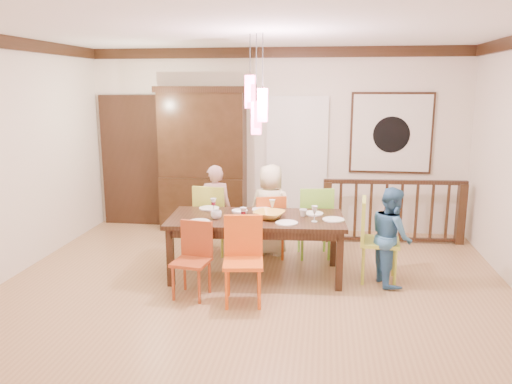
# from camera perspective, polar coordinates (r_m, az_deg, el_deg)

# --- Properties ---
(floor) EXTENTS (6.00, 6.00, 0.00)m
(floor) POSITION_cam_1_polar(r_m,az_deg,el_deg) (5.99, -0.28, -10.72)
(floor) COLOR #A67B50
(floor) RESTS_ON ground
(ceiling) EXTENTS (6.00, 6.00, 0.00)m
(ceiling) POSITION_cam_1_polar(r_m,az_deg,el_deg) (5.55, -0.31, 18.06)
(ceiling) COLOR white
(ceiling) RESTS_ON wall_back
(wall_back) EXTENTS (6.00, 0.00, 6.00)m
(wall_back) POSITION_cam_1_polar(r_m,az_deg,el_deg) (8.05, 2.23, 5.86)
(wall_back) COLOR beige
(wall_back) RESTS_ON floor
(wall_left) EXTENTS (0.00, 5.00, 5.00)m
(wall_left) POSITION_cam_1_polar(r_m,az_deg,el_deg) (6.70, -26.64, 3.33)
(wall_left) COLOR beige
(wall_left) RESTS_ON floor
(crown_molding) EXTENTS (6.00, 5.00, 0.16)m
(crown_molding) POSITION_cam_1_polar(r_m,az_deg,el_deg) (5.54, -0.31, 17.24)
(crown_molding) COLOR black
(crown_molding) RESTS_ON wall_back
(panel_door) EXTENTS (1.04, 0.07, 2.24)m
(panel_door) POSITION_cam_1_polar(r_m,az_deg,el_deg) (8.63, -13.92, 3.25)
(panel_door) COLOR black
(panel_door) RESTS_ON wall_back
(white_doorway) EXTENTS (0.97, 0.05, 2.22)m
(white_doorway) POSITION_cam_1_polar(r_m,az_deg,el_deg) (8.04, 4.67, 2.95)
(white_doorway) COLOR silver
(white_doorway) RESTS_ON wall_back
(painting) EXTENTS (1.25, 0.06, 1.25)m
(painting) POSITION_cam_1_polar(r_m,az_deg,el_deg) (8.03, 15.20, 6.50)
(painting) COLOR black
(painting) RESTS_ON wall_back
(pendant_cluster) EXTENTS (0.27, 0.21, 1.14)m
(pendant_cluster) POSITION_cam_1_polar(r_m,az_deg,el_deg) (5.89, 0.04, 9.99)
(pendant_cluster) COLOR #FF4C7F
(pendant_cluster) RESTS_ON ceiling
(dining_table) EXTENTS (2.18, 1.10, 0.75)m
(dining_table) POSITION_cam_1_polar(r_m,az_deg,el_deg) (6.11, 0.04, -3.63)
(dining_table) COLOR black
(dining_table) RESTS_ON floor
(chair_far_left) EXTENTS (0.50, 0.50, 0.99)m
(chair_far_left) POSITION_cam_1_polar(r_m,az_deg,el_deg) (7.00, -4.87, -2.48)
(chair_far_left) COLOR #BCCC41
(chair_far_left) RESTS_ON floor
(chair_far_mid) EXTENTS (0.51, 0.51, 0.89)m
(chair_far_mid) POSITION_cam_1_polar(r_m,az_deg,el_deg) (6.80, 1.44, -3.36)
(chair_far_mid) COLOR #BA4C18
(chair_far_mid) RESTS_ON floor
(chair_far_right) EXTENTS (0.52, 0.52, 0.99)m
(chair_far_right) POSITION_cam_1_polar(r_m,az_deg,el_deg) (6.87, 6.67, -2.77)
(chair_far_right) COLOR #79C139
(chair_far_right) RESTS_ON floor
(chair_near_left) EXTENTS (0.43, 0.43, 0.84)m
(chair_near_left) POSITION_cam_1_polar(r_m,az_deg,el_deg) (5.60, -7.44, -7.25)
(chair_near_left) COLOR #A1401C
(chair_near_left) RESTS_ON floor
(chair_near_mid) EXTENTS (0.48, 0.48, 0.94)m
(chair_near_mid) POSITION_cam_1_polar(r_m,az_deg,el_deg) (5.38, -1.48, -7.30)
(chair_near_mid) COLOR #E95C17
(chair_near_mid) RESTS_ON floor
(chair_end_right) EXTENTS (0.49, 0.49, 1.00)m
(chair_end_right) POSITION_cam_1_polar(r_m,az_deg,el_deg) (6.16, 14.00, -4.78)
(chair_end_right) COLOR #B9CC3F
(chair_end_right) RESTS_ON floor
(china_hutch) EXTENTS (1.46, 0.46, 2.31)m
(china_hutch) POSITION_cam_1_polar(r_m,az_deg,el_deg) (8.08, -6.09, 3.75)
(china_hutch) COLOR black
(china_hutch) RESTS_ON floor
(balustrade) EXTENTS (2.10, 0.23, 0.96)m
(balustrade) POSITION_cam_1_polar(r_m,az_deg,el_deg) (7.71, 15.43, -2.03)
(balustrade) COLOR black
(balustrade) RESTS_ON floor
(person_far_left) EXTENTS (0.51, 0.39, 1.25)m
(person_far_left) POSITION_cam_1_polar(r_m,az_deg,el_deg) (7.03, -4.69, -1.93)
(person_far_left) COLOR #D29FA1
(person_far_left) RESTS_ON floor
(person_far_mid) EXTENTS (0.70, 0.54, 1.27)m
(person_far_mid) POSITION_cam_1_polar(r_m,az_deg,el_deg) (6.90, 1.68, -2.05)
(person_far_mid) COLOR beige
(person_far_mid) RESTS_ON floor
(person_end_right) EXTENTS (0.57, 0.66, 1.17)m
(person_end_right) POSITION_cam_1_polar(r_m,az_deg,el_deg) (6.10, 15.19, -4.88)
(person_end_right) COLOR teal
(person_end_right) RESTS_ON floor
(serving_bowl) EXTENTS (0.46, 0.46, 0.09)m
(serving_bowl) POSITION_cam_1_polar(r_m,az_deg,el_deg) (6.02, 1.52, -2.61)
(serving_bowl) COLOR gold
(serving_bowl) RESTS_ON dining_table
(small_bowl) EXTENTS (0.26, 0.26, 0.06)m
(small_bowl) POSITION_cam_1_polar(r_m,az_deg,el_deg) (6.18, -1.88, -2.36)
(small_bowl) COLOR white
(small_bowl) RESTS_ON dining_table
(cup_left) EXTENTS (0.17, 0.17, 0.10)m
(cup_left) POSITION_cam_1_polar(r_m,az_deg,el_deg) (6.01, -4.56, -2.62)
(cup_left) COLOR silver
(cup_left) RESTS_ON dining_table
(cup_right) EXTENTS (0.11, 0.11, 0.09)m
(cup_right) POSITION_cam_1_polar(r_m,az_deg,el_deg) (6.14, 5.41, -2.37)
(cup_right) COLOR silver
(cup_right) RESTS_ON dining_table
(plate_far_left) EXTENTS (0.26, 0.26, 0.01)m
(plate_far_left) POSITION_cam_1_polar(r_m,az_deg,el_deg) (6.52, -5.38, -1.85)
(plate_far_left) COLOR white
(plate_far_left) RESTS_ON dining_table
(plate_far_mid) EXTENTS (0.26, 0.26, 0.01)m
(plate_far_mid) POSITION_cam_1_polar(r_m,az_deg,el_deg) (6.42, 0.69, -2.01)
(plate_far_mid) COLOR white
(plate_far_mid) RESTS_ON dining_table
(plate_far_right) EXTENTS (0.26, 0.26, 0.01)m
(plate_far_right) POSITION_cam_1_polar(r_m,az_deg,el_deg) (6.27, 6.51, -2.45)
(plate_far_right) COLOR white
(plate_far_right) RESTS_ON dining_table
(plate_near_left) EXTENTS (0.26, 0.26, 0.01)m
(plate_near_left) POSITION_cam_1_polar(r_m,az_deg,el_deg) (5.89, -6.54, -3.39)
(plate_near_left) COLOR white
(plate_near_left) RESTS_ON dining_table
(plate_near_mid) EXTENTS (0.26, 0.26, 0.01)m
(plate_near_mid) POSITION_cam_1_polar(r_m,az_deg,el_deg) (5.81, 3.52, -3.55)
(plate_near_mid) COLOR white
(plate_near_mid) RESTS_ON dining_table
(plate_end_right) EXTENTS (0.26, 0.26, 0.01)m
(plate_end_right) POSITION_cam_1_polar(r_m,az_deg,el_deg) (6.02, 8.85, -3.13)
(plate_end_right) COLOR white
(plate_end_right) RESTS_ON dining_table
(wine_glass_a) EXTENTS (0.08, 0.08, 0.19)m
(wine_glass_a) POSITION_cam_1_polar(r_m,az_deg,el_deg) (6.27, -4.88, -1.58)
(wine_glass_a) COLOR #590C19
(wine_glass_a) RESTS_ON dining_table
(wine_glass_b) EXTENTS (0.08, 0.08, 0.19)m
(wine_glass_b) POSITION_cam_1_polar(r_m,az_deg,el_deg) (6.18, 1.87, -1.74)
(wine_glass_b) COLOR silver
(wine_glass_b) RESTS_ON dining_table
(wine_glass_c) EXTENTS (0.08, 0.08, 0.19)m
(wine_glass_c) POSITION_cam_1_polar(r_m,az_deg,el_deg) (5.78, -1.46, -2.71)
(wine_glass_c) COLOR #590C19
(wine_glass_c) RESTS_ON dining_table
(wine_glass_d) EXTENTS (0.08, 0.08, 0.19)m
(wine_glass_d) POSITION_cam_1_polar(r_m,az_deg,el_deg) (5.90, 6.70, -2.49)
(wine_glass_d) COLOR silver
(wine_glass_d) RESTS_ON dining_table
(napkin) EXTENTS (0.18, 0.14, 0.01)m
(napkin) POSITION_cam_1_polar(r_m,az_deg,el_deg) (5.75, -1.12, -3.69)
(napkin) COLOR #D83359
(napkin) RESTS_ON dining_table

